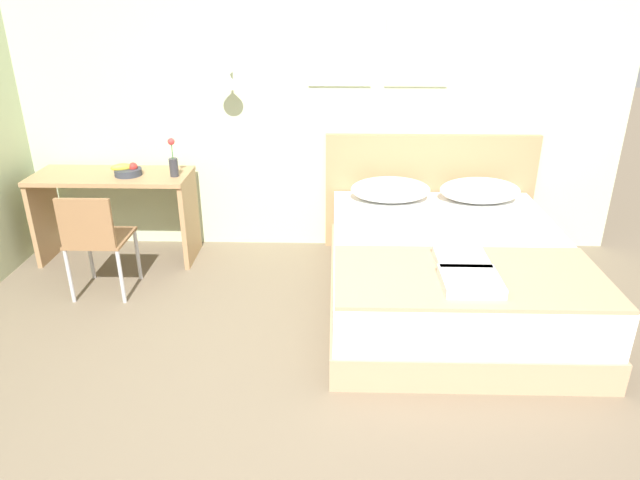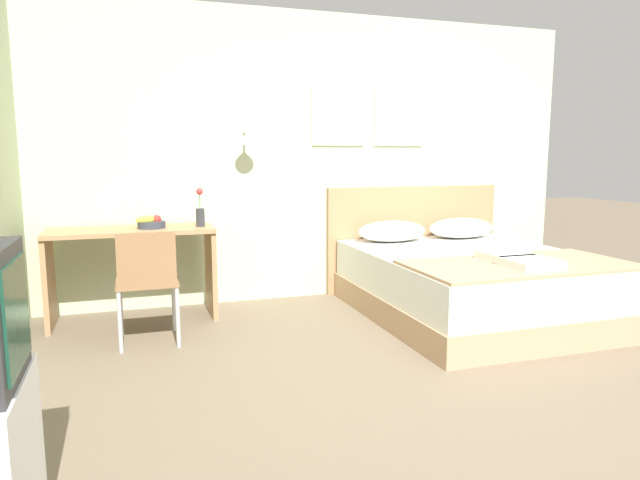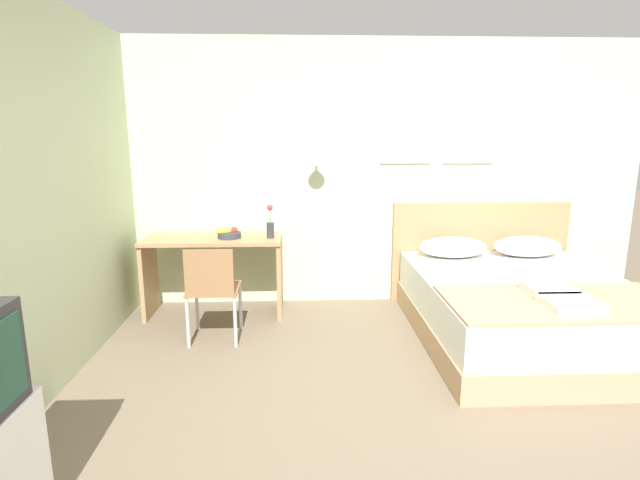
# 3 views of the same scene
# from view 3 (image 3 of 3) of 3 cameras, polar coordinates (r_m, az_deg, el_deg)

# --- Properties ---
(ground_plane) EXTENTS (24.00, 24.00, 0.00)m
(ground_plane) POSITION_cam_3_polar(r_m,az_deg,el_deg) (3.13, 12.49, -22.06)
(ground_plane) COLOR #756651
(wall_back) EXTENTS (5.57, 0.31, 2.65)m
(wall_back) POSITION_cam_3_polar(r_m,az_deg,el_deg) (5.14, 5.85, 7.51)
(wall_back) COLOR beige
(wall_back) RESTS_ON ground_plane
(bed) EXTENTS (1.72, 2.09, 0.54)m
(bed) POSITION_cam_3_polar(r_m,az_deg,el_deg) (4.61, 22.11, -7.45)
(bed) COLOR tan
(bed) RESTS_ON ground_plane
(headboard) EXTENTS (1.84, 0.06, 1.04)m
(headboard) POSITION_cam_3_polar(r_m,az_deg,el_deg) (5.49, 17.73, -1.28)
(headboard) COLOR #A87F56
(headboard) RESTS_ON ground_plane
(pillow_left) EXTENTS (0.67, 0.41, 0.20)m
(pillow_left) POSITION_cam_3_polar(r_m,az_deg,el_deg) (5.09, 14.96, -0.78)
(pillow_left) COLOR white
(pillow_left) RESTS_ON bed
(pillow_right) EXTENTS (0.67, 0.41, 0.20)m
(pillow_right) POSITION_cam_3_polar(r_m,az_deg,el_deg) (5.36, 22.59, -0.67)
(pillow_right) COLOR white
(pillow_right) RESTS_ON bed
(throw_blanket) EXTENTS (1.67, 0.84, 0.02)m
(throw_blanket) POSITION_cam_3_polar(r_m,az_deg,el_deg) (4.01, 26.02, -6.42)
(throw_blanket) COLOR tan
(throw_blanket) RESTS_ON bed
(folded_towel_near_foot) EXTENTS (0.32, 0.34, 0.06)m
(folded_towel_near_foot) POSITION_cam_3_polar(r_m,az_deg,el_deg) (4.11, 24.77, -5.26)
(folded_towel_near_foot) COLOR white
(folded_towel_near_foot) RESTS_ON throw_blanket
(folded_towel_mid_bed) EXTENTS (0.34, 0.34, 0.06)m
(folded_towel_mid_bed) POSITION_cam_3_polar(r_m,az_deg,el_deg) (3.86, 26.70, -6.53)
(folded_towel_mid_bed) COLOR white
(folded_towel_mid_bed) RESTS_ON throw_blanket
(desk) EXTENTS (1.30, 0.53, 0.76)m
(desk) POSITION_cam_3_polar(r_m,az_deg,el_deg) (4.91, -12.02, -2.27)
(desk) COLOR #A87F56
(desk) RESTS_ON ground_plane
(desk_chair) EXTENTS (0.43, 0.43, 0.83)m
(desk_chair) POSITION_cam_3_polar(r_m,az_deg,el_deg) (4.25, -12.24, -5.14)
(desk_chair) COLOR #8E6642
(desk_chair) RESTS_ON ground_plane
(fruit_bowl) EXTENTS (0.25, 0.22, 0.11)m
(fruit_bowl) POSITION_cam_3_polar(r_m,az_deg,el_deg) (4.80, -10.37, 0.70)
(fruit_bowl) COLOR #333842
(fruit_bowl) RESTS_ON desk
(flower_vase) EXTENTS (0.07, 0.07, 0.32)m
(flower_vase) POSITION_cam_3_polar(r_m,az_deg,el_deg) (4.74, -5.70, 1.62)
(flower_vase) COLOR #333338
(flower_vase) RESTS_ON desk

